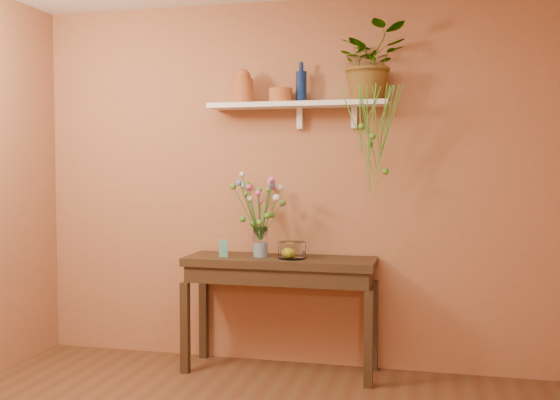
# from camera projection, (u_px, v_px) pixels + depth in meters

# --- Properties ---
(room) EXTENTS (4.04, 4.04, 2.70)m
(room) POSITION_uv_depth(u_px,v_px,m) (198.00, 195.00, 2.84)
(room) COLOR #53331E
(room) RESTS_ON ground
(sideboard) EXTENTS (1.36, 0.44, 0.83)m
(sideboard) POSITION_uv_depth(u_px,v_px,m) (280.00, 274.00, 4.59)
(sideboard) COLOR #392717
(sideboard) RESTS_ON ground
(wall_shelf) EXTENTS (1.30, 0.24, 0.19)m
(wall_shelf) POSITION_uv_depth(u_px,v_px,m) (299.00, 106.00, 4.61)
(wall_shelf) COLOR white
(wall_shelf) RESTS_ON room
(terracotta_jug) EXTENTS (0.17, 0.17, 0.25)m
(terracotta_jug) POSITION_uv_depth(u_px,v_px,m) (243.00, 87.00, 4.67)
(terracotta_jug) COLOR #B8602A
(terracotta_jug) RESTS_ON wall_shelf
(terracotta_pot) EXTENTS (0.18, 0.18, 0.10)m
(terracotta_pot) POSITION_uv_depth(u_px,v_px,m) (281.00, 95.00, 4.63)
(terracotta_pot) COLOR #B8602A
(terracotta_pot) RESTS_ON wall_shelf
(blue_bottle) EXTENTS (0.08, 0.08, 0.29)m
(blue_bottle) POSITION_uv_depth(u_px,v_px,m) (301.00, 86.00, 4.63)
(blue_bottle) COLOR #0C1F47
(blue_bottle) RESTS_ON wall_shelf
(spider_plant) EXTENTS (0.60, 0.57, 0.53)m
(spider_plant) POSITION_uv_depth(u_px,v_px,m) (370.00, 63.00, 4.48)
(spider_plant) COLOR #41811E
(spider_plant) RESTS_ON wall_shelf
(plant_fronds) EXTENTS (0.43, 0.31, 0.75)m
(plant_fronds) POSITION_uv_depth(u_px,v_px,m) (373.00, 135.00, 4.35)
(plant_fronds) COLOR #41811E
(plant_fronds) RESTS_ON wall_shelf
(glass_vase) EXTENTS (0.11, 0.11, 0.22)m
(glass_vase) POSITION_uv_depth(u_px,v_px,m) (260.00, 244.00, 4.61)
(glass_vase) COLOR white
(glass_vase) RESTS_ON sideboard
(bouquet) EXTENTS (0.38, 0.49, 0.49)m
(bouquet) POSITION_uv_depth(u_px,v_px,m) (261.00, 198.00, 4.60)
(bouquet) COLOR #386B28
(bouquet) RESTS_ON glass_vase
(glass_bowl) EXTENTS (0.19, 0.19, 0.12)m
(glass_bowl) POSITION_uv_depth(u_px,v_px,m) (292.00, 251.00, 4.53)
(glass_bowl) COLOR white
(glass_bowl) RESTS_ON sideboard
(lemon) EXTENTS (0.08, 0.08, 0.08)m
(lemon) POSITION_uv_depth(u_px,v_px,m) (289.00, 253.00, 4.52)
(lemon) COLOR yellow
(lemon) RESTS_ON glass_bowl
(carton) EXTENTS (0.07, 0.06, 0.12)m
(carton) POSITION_uv_depth(u_px,v_px,m) (224.00, 248.00, 4.62)
(carton) COLOR teal
(carton) RESTS_ON sideboard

